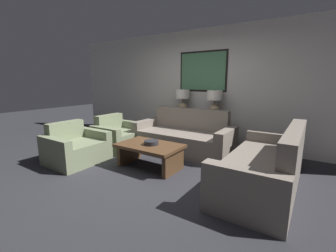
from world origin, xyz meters
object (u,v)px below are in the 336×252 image
couch_by_side (265,168)px  armchair_near_camera (76,148)px  armchair_near_back_wall (118,136)px  table_lamp_left (183,99)px  console_table (197,129)px  couch_by_back_wall (184,138)px  decorative_bowl (151,143)px  coffee_table (150,151)px  table_lamp_right (214,100)px

couch_by_side → armchair_near_camera: (-3.14, -0.81, -0.04)m
armchair_near_camera → armchair_near_back_wall: bearing=90.0°
armchair_near_back_wall → table_lamp_left: bearing=51.9°
console_table → table_lamp_left: size_ratio=2.25×
couch_by_back_wall → decorative_bowl: (-0.01, -1.11, 0.15)m
table_lamp_left → armchair_near_back_wall: 1.75m
console_table → coffee_table: size_ratio=1.13×
table_lamp_left → table_lamp_right: same height
couch_by_side → armchair_near_camera: size_ratio=2.14×
table_lamp_right → decorative_bowl: 1.90m
table_lamp_right → coffee_table: bearing=-104.1°
console_table → couch_by_back_wall: size_ratio=0.59×
table_lamp_left → coffee_table: bearing=-78.4°
table_lamp_right → decorative_bowl: size_ratio=2.22×
table_lamp_right → couch_by_back_wall: bearing=-121.9°
coffee_table → couch_by_back_wall: bearing=88.0°
couch_by_back_wall → armchair_near_camera: 2.14m
table_lamp_right → couch_by_side: bearing=-47.0°
couch_by_side → coffee_table: size_ratio=1.90×
table_lamp_right → armchair_near_back_wall: size_ratio=0.56×
couch_by_back_wall → couch_by_side: bearing=-25.3°
coffee_table → table_lamp_right: bearing=75.9°
coffee_table → armchair_near_back_wall: (-1.32, 0.54, -0.04)m
couch_by_side → decorative_bowl: (-1.79, -0.27, 0.15)m
couch_by_side → armchair_near_camera: 3.25m
console_table → decorative_bowl: (-0.01, -1.75, 0.08)m
armchair_near_back_wall → coffee_table: bearing=-22.3°
console_table → decorative_bowl: 1.76m
armchair_near_back_wall → couch_by_side: bearing=-4.9°
couch_by_side → armchair_near_back_wall: bearing=175.1°
couch_by_back_wall → coffee_table: size_ratio=1.90×
armchair_near_back_wall → decorative_bowl: bearing=-21.6°
console_table → armchair_near_back_wall: console_table is taller
coffee_table → armchair_near_camera: 1.42m
table_lamp_right → couch_by_side: size_ratio=0.26×
armchair_near_back_wall → console_table: bearing=41.9°
table_lamp_left → armchair_near_back_wall: size_ratio=0.56×
table_lamp_right → armchair_near_back_wall: table_lamp_right is taller
couch_by_side → table_lamp_right: bearing=133.0°
decorative_bowl → armchair_near_camera: armchair_near_camera is taller
console_table → table_lamp_right: size_ratio=2.25×
couch_by_side → coffee_table: (-1.83, -0.27, 0.00)m
couch_by_back_wall → couch_by_side: size_ratio=1.00×
table_lamp_right → armchair_near_camera: (-1.76, -2.30, -0.81)m
console_table → armchair_near_back_wall: size_ratio=1.27×
console_table → armchair_near_camera: bearing=-120.5°
table_lamp_left → armchair_near_camera: bearing=-112.6°
table_lamp_right → decorative_bowl: table_lamp_right is taller
couch_by_back_wall → decorative_bowl: bearing=-90.3°
console_table → couch_by_side: bearing=-39.8°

